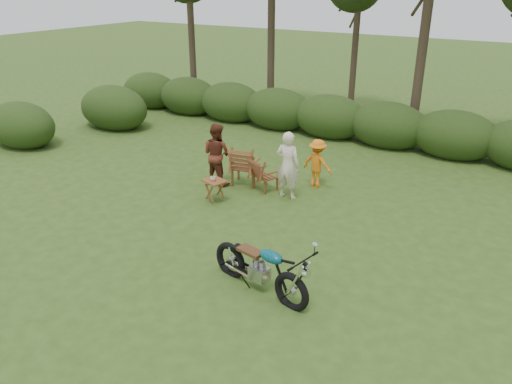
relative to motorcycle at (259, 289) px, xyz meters
The scene contains 10 objects.
ground 0.60m from the motorcycle, behind, with size 80.00×80.00×0.00m, color #314918.
tree_line 10.47m from the motorcycle, 90.60° to the left, with size 22.52×11.62×8.14m.
motorcycle is the anchor object (origin of this frame).
lawn_chair_right 4.38m from the motorcycle, 118.75° to the left, with size 0.58×0.58×0.85m, color brown, non-canonical shape.
lawn_chair_left 4.82m from the motorcycle, 125.08° to the left, with size 0.71×0.71×1.03m, color brown, non-canonical shape.
side_table 3.83m from the motorcycle, 137.00° to the left, with size 0.53×0.44×0.55m, color brown, non-canonical shape.
cup 3.85m from the motorcycle, 137.59° to the left, with size 0.13×0.13×0.10m, color beige.
adult_a 3.96m from the motorcycle, 110.94° to the left, with size 0.61×0.40×1.68m, color beige.
adult_b 4.94m from the motorcycle, 133.61° to the left, with size 0.78×0.61×1.61m, color #60291B.
child 4.86m from the motorcycle, 103.18° to the left, with size 0.81×0.47×1.25m, color orange.
Camera 1 is at (4.31, -6.27, 5.01)m, focal length 35.00 mm.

